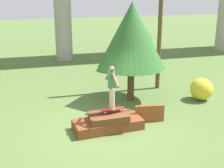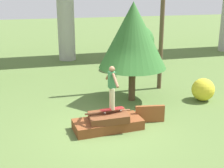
{
  "view_description": "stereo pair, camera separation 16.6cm",
  "coord_description": "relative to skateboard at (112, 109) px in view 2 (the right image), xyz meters",
  "views": [
    {
      "loc": [
        -2.55,
        -9.45,
        4.69
      ],
      "look_at": [
        0.14,
        -0.04,
        1.62
      ],
      "focal_mm": 50.0,
      "sensor_mm": 36.0,
      "label": 1
    },
    {
      "loc": [
        -2.39,
        -9.5,
        4.69
      ],
      "look_at": [
        0.14,
        -0.04,
        1.62
      ],
      "focal_mm": 50.0,
      "sensor_mm": 36.0,
      "label": 2
    }
  ],
  "objects": [
    {
      "name": "ground_plane",
      "position": [
        -0.14,
        0.04,
        -0.73
      ],
      "size": [
        80.0,
        80.0,
        0.0
      ],
      "primitive_type": "plane",
      "color": "#567038"
    },
    {
      "name": "scrap_pile",
      "position": [
        -0.14,
        0.02,
        -0.48
      ],
      "size": [
        2.4,
        1.17,
        0.66
      ],
      "color": "brown",
      "rests_on": "ground_plane"
    },
    {
      "name": "scrap_plank_loose",
      "position": [
        1.47,
        0.21,
        -0.42
      ],
      "size": [
        1.06,
        0.28,
        0.62
      ],
      "color": "brown",
      "rests_on": "ground_plane"
    },
    {
      "name": "skateboard",
      "position": [
        0.0,
        0.0,
        0.0
      ],
      "size": [
        0.83,
        0.3,
        0.09
      ],
      "color": "maroon",
      "rests_on": "scrap_pile"
    },
    {
      "name": "skater",
      "position": [
        0.0,
        0.0,
        0.86
      ],
      "size": [
        0.24,
        1.09,
        1.48
      ],
      "color": "#C6B78E",
      "rests_on": "skateboard"
    },
    {
      "name": "utility_pole",
      "position": [
        3.36,
        3.79,
        3.07
      ],
      "size": [
        1.3,
        0.2,
        7.35
      ],
      "color": "brown",
      "rests_on": "ground_plane"
    },
    {
      "name": "tree_behind_left",
      "position": [
        3.56,
        7.63,
        0.87
      ],
      "size": [
        2.0,
        2.0,
        2.6
      ],
      "color": "#4C3823",
      "rests_on": "ground_plane"
    },
    {
      "name": "tree_behind_right",
      "position": [
        1.56,
        2.56,
        2.06
      ],
      "size": [
        2.81,
        2.81,
        4.14
      ],
      "color": "#4C3823",
      "rests_on": "ground_plane"
    },
    {
      "name": "bush_yellow_flowering",
      "position": [
        4.49,
        1.73,
        -0.24
      ],
      "size": [
        0.97,
        0.97,
        0.97
      ],
      "color": "gold",
      "rests_on": "ground_plane"
    }
  ]
}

